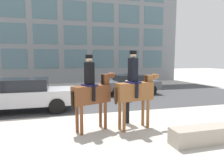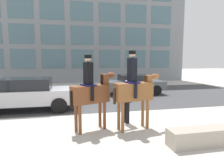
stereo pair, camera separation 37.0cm
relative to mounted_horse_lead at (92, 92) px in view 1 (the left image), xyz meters
name	(u,v)px [view 1 (the left image)]	position (x,y,z in m)	size (l,w,h in m)	color
ground_plane	(103,116)	(0.72, 1.61, -1.36)	(80.00, 80.00, 0.00)	beige
road_surface	(87,97)	(0.72, 6.36, -1.35)	(23.17, 8.50, 0.01)	#444447
office_building_facade	(75,2)	(0.72, 14.61, 6.87)	(23.17, 0.33, 16.43)	gray
mounted_horse_lead	(92,92)	(0.00, 0.00, 0.00)	(1.68, 0.94, 2.61)	brown
mounted_horse_companion	(135,89)	(1.48, -0.21, 0.06)	(1.80, 0.70, 2.74)	brown
pedestrian_bystander	(126,98)	(1.41, 0.50, -0.38)	(0.79, 0.66, 1.67)	black
street_car_near_lane	(24,94)	(-2.69, 3.36, -0.53)	(4.70, 1.92, 1.56)	#B7B7BC
street_car_far_lane	(130,84)	(3.84, 6.69, -0.61)	(3.97, 2.02, 1.38)	#51565B
planter_ledge	(202,135)	(2.91, -1.91, -1.11)	(1.92, 0.56, 0.50)	#ADA393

